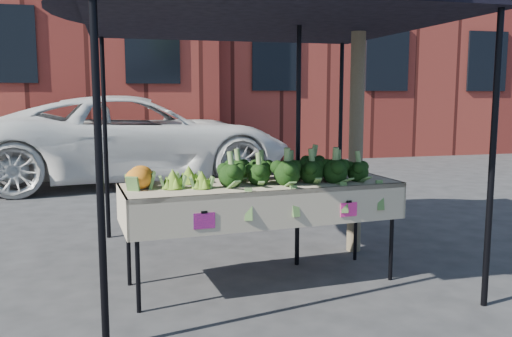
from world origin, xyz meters
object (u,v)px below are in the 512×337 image
(canopy, at_px, (261,126))
(vehicle, at_px, (133,25))
(street_tree, at_px, (358,46))
(table, at_px, (262,233))

(canopy, xyz_separation_m, vehicle, (-0.94, 5.66, 1.58))
(vehicle, relative_size, street_tree, 1.37)
(street_tree, bearing_deg, canopy, -168.01)
(vehicle, xyz_separation_m, street_tree, (2.04, -5.43, -0.80))
(table, bearing_deg, canopy, 76.09)
(canopy, relative_size, vehicle, 0.53)
(table, xyz_separation_m, vehicle, (-0.82, 6.15, 2.50))
(canopy, height_order, vehicle, vehicle)
(vehicle, bearing_deg, canopy, -174.81)
(vehicle, height_order, street_tree, vehicle)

